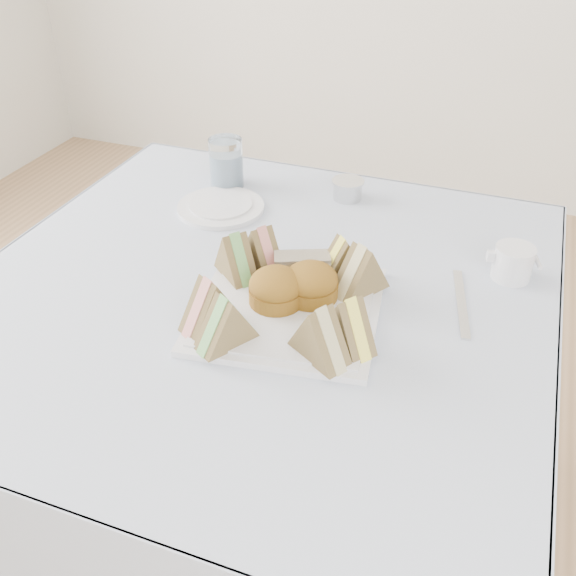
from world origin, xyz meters
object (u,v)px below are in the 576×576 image
(table, at_px, (262,432))
(water_glass, at_px, (226,163))
(serving_plate, at_px, (288,310))
(creamer_jug, at_px, (513,263))

(table, distance_m, water_glass, 0.60)
(table, relative_size, serving_plate, 2.99)
(creamer_jug, bearing_deg, serving_plate, -161.56)
(table, xyz_separation_m, creamer_jug, (0.42, 0.19, 0.41))
(serving_plate, height_order, water_glass, water_glass)
(table, relative_size, creamer_jug, 12.75)
(serving_plate, relative_size, water_glass, 2.71)
(table, bearing_deg, water_glass, 121.99)
(water_glass, xyz_separation_m, creamer_jug, (0.64, -0.16, -0.02))
(table, xyz_separation_m, water_glass, (-0.22, 0.35, 0.43))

